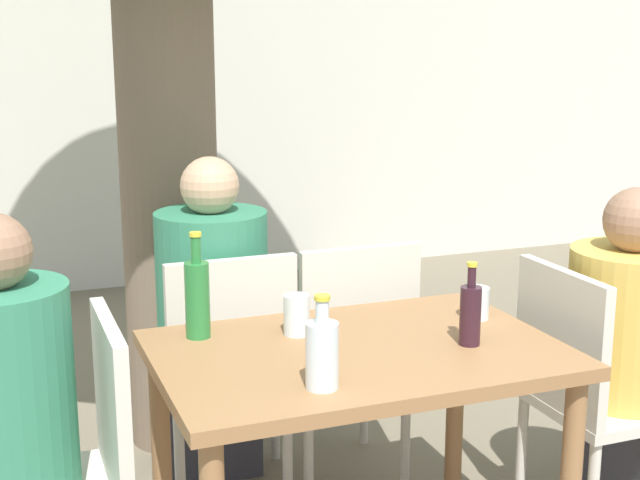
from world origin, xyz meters
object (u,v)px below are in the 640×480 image
green_bottle_2 (197,297)px  drinking_glass_1 (297,315)px  patio_chair_2 (225,363)px  person_seated_2 (208,335)px  patio_chair_3 (348,347)px  dining_table_front (357,383)px  patio_chair_0 (71,471)px  drinking_glass_0 (476,303)px  patio_chair_1 (587,386)px  wine_bottle_1 (470,313)px  water_bottle_0 (322,352)px

green_bottle_2 → drinking_glass_1: 0.30m
patio_chair_2 → person_seated_2: size_ratio=0.75×
patio_chair_3 → green_bottle_2: 0.81m
dining_table_front → patio_chair_0: size_ratio=1.23×
patio_chair_0 → drinking_glass_0: 1.29m
patio_chair_1 → patio_chair_2: (-1.03, 0.62, 0.00)m
patio_chair_3 → drinking_glass_1: bearing=51.7°
patio_chair_2 → wine_bottle_1: size_ratio=3.81×
patio_chair_1 → drinking_glass_1: 0.99m
patio_chair_1 → drinking_glass_1: size_ratio=7.68×
patio_chair_0 → patio_chair_3: 1.20m
patio_chair_3 → drinking_glass_1: (-0.35, -0.45, 0.29)m
patio_chair_0 → patio_chair_2: same height
wine_bottle_1 → drinking_glass_0: 0.25m
patio_chair_3 → person_seated_2: person_seated_2 is taller
patio_chair_1 → patio_chair_3: same height
patio_chair_3 → patio_chair_0: bearing=30.8°
patio_chair_2 → water_bottle_0: water_bottle_0 is taller
patio_chair_1 → wine_bottle_1: 0.60m
patio_chair_2 → drinking_glass_1: (0.11, -0.45, 0.29)m
person_seated_2 → patio_chair_1: bearing=140.7°
dining_table_front → patio_chair_1: (0.81, 0.00, -0.13)m
patio_chair_1 → drinking_glass_0: patio_chair_1 is taller
person_seated_2 → wine_bottle_1: bearing=119.8°
wine_bottle_1 → green_bottle_2: (-0.71, 0.34, 0.03)m
dining_table_front → patio_chair_0: (-0.81, 0.00, -0.13)m
wine_bottle_1 → patio_chair_1: bearing=10.3°
dining_table_front → patio_chair_3: size_ratio=1.23×
patio_chair_2 → person_seated_2: bearing=-90.0°
person_seated_2 → green_bottle_2: size_ratio=3.89×
patio_chair_1 → green_bottle_2: size_ratio=2.94×
patio_chair_3 → green_bottle_2: (-0.63, -0.36, 0.36)m
patio_chair_2 → wine_bottle_1: bearing=127.2°
patio_chair_0 → water_bottle_0: water_bottle_0 is taller
wine_bottle_1 → drinking_glass_1: wine_bottle_1 is taller
patio_chair_0 → patio_chair_3: (1.03, 0.62, 0.00)m
patio_chair_2 → patio_chair_3: (0.46, 0.00, 0.00)m
patio_chair_2 → patio_chair_3: 0.46m
patio_chair_1 → green_bottle_2: (-1.21, 0.25, 0.36)m
wine_bottle_1 → drinking_glass_1: 0.51m
patio_chair_2 → water_bottle_0: (0.03, -0.86, 0.33)m
dining_table_front → patio_chair_3: bearing=69.7°
patio_chair_1 → patio_chair_3: size_ratio=1.00×
patio_chair_3 → person_seated_2: 0.51m
wine_bottle_1 → drinking_glass_1: bearing=148.8°
person_seated_2 → patio_chair_0: bearing=55.8°
patio_chair_1 → drinking_glass_0: bearing=71.8°
person_seated_2 → wine_bottle_1: 1.12m
patio_chair_0 → person_seated_2: (0.58, 0.85, 0.03)m
water_bottle_0 → patio_chair_0: bearing=158.2°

